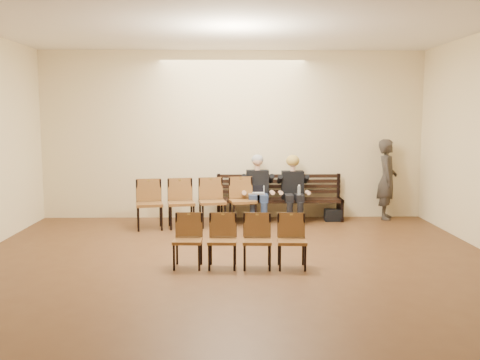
% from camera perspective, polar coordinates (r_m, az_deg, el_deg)
% --- Properties ---
extents(ground, '(10.00, 10.00, 0.00)m').
position_cam_1_polar(ground, '(6.60, -0.43, -12.13)').
color(ground, brown).
rests_on(ground, ground).
extents(room_walls, '(8.02, 10.01, 3.51)m').
position_cam_1_polar(room_walls, '(7.04, -0.54, 10.01)').
color(room_walls, beige).
rests_on(room_walls, ground).
extents(bench, '(2.60, 0.90, 0.45)m').
position_cam_1_polar(bench, '(11.11, 4.23, -3.15)').
color(bench, black).
rests_on(bench, ground).
extents(seated_man, '(0.57, 0.78, 1.36)m').
position_cam_1_polar(seated_man, '(10.89, 1.89, -0.92)').
color(seated_man, black).
rests_on(seated_man, ground).
extents(seated_woman, '(0.55, 0.76, 1.27)m').
position_cam_1_polar(seated_woman, '(10.96, 5.68, -1.13)').
color(seated_woman, black).
rests_on(seated_woman, ground).
extents(laptop, '(0.35, 0.28, 0.24)m').
position_cam_1_polar(laptop, '(10.73, 1.78, -1.63)').
color(laptop, silver).
rests_on(laptop, bench).
extents(water_bottle, '(0.06, 0.06, 0.21)m').
position_cam_1_polar(water_bottle, '(10.69, 6.31, -1.78)').
color(water_bottle, silver).
rests_on(water_bottle, bench).
extents(bag, '(0.33, 0.23, 0.25)m').
position_cam_1_polar(bag, '(11.18, 9.88, -3.71)').
color(bag, black).
rests_on(bag, ground).
extents(passerby, '(0.64, 0.80, 1.93)m').
position_cam_1_polar(passerby, '(11.54, 15.42, 0.69)').
color(passerby, '#332E2A').
rests_on(passerby, ground).
extents(chair_row_front, '(2.37, 0.94, 0.95)m').
position_cam_1_polar(chair_row_front, '(10.40, -4.62, -2.44)').
color(chair_row_front, brown).
rests_on(chair_row_front, ground).
extents(chair_row_back, '(1.90, 0.50, 0.77)m').
position_cam_1_polar(chair_row_back, '(7.61, -0.03, -6.54)').
color(chair_row_back, brown).
rests_on(chair_row_back, ground).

